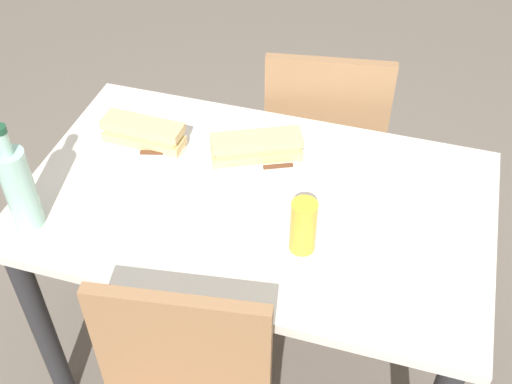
% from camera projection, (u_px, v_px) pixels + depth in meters
% --- Properties ---
extents(ground_plane, '(8.00, 8.00, 0.00)m').
position_uv_depth(ground_plane, '(256.00, 354.00, 2.15)').
color(ground_plane, '#6B6056').
extents(dining_table, '(1.19, 0.72, 0.72)m').
position_uv_depth(dining_table, '(256.00, 229.00, 1.73)').
color(dining_table, beige).
rests_on(dining_table, ground).
extents(chair_near, '(0.46, 0.46, 0.87)m').
position_uv_depth(chair_near, '(324.00, 139.00, 2.18)').
color(chair_near, '#936B47').
rests_on(chair_near, ground).
extents(plate_near, '(0.23, 0.23, 0.01)m').
position_uv_depth(plate_near, '(257.00, 158.00, 1.75)').
color(plate_near, silver).
rests_on(plate_near, dining_table).
extents(baguette_sandwich_near, '(0.25, 0.16, 0.07)m').
position_uv_depth(baguette_sandwich_near, '(257.00, 147.00, 1.72)').
color(baguette_sandwich_near, '#DBB77A').
rests_on(baguette_sandwich_near, plate_near).
extents(knife_near, '(0.17, 0.08, 0.01)m').
position_uv_depth(knife_near, '(264.00, 168.00, 1.71)').
color(knife_near, silver).
rests_on(knife_near, plate_near).
extents(plate_far, '(0.23, 0.23, 0.01)m').
position_uv_depth(plate_far, '(145.00, 144.00, 1.80)').
color(plate_far, silver).
rests_on(plate_far, dining_table).
extents(baguette_sandwich_far, '(0.23, 0.08, 0.07)m').
position_uv_depth(baguette_sandwich_far, '(143.00, 132.00, 1.77)').
color(baguette_sandwich_far, '#DBB77A').
rests_on(baguette_sandwich_far, plate_far).
extents(knife_far, '(0.18, 0.06, 0.01)m').
position_uv_depth(knife_far, '(141.00, 153.00, 1.75)').
color(knife_far, silver).
rests_on(knife_far, plate_far).
extents(water_bottle, '(0.07, 0.07, 0.29)m').
position_uv_depth(water_bottle, '(19.00, 187.00, 1.51)').
color(water_bottle, '#99C6B7').
rests_on(water_bottle, dining_table).
extents(beer_glass, '(0.06, 0.06, 0.14)m').
position_uv_depth(beer_glass, '(303.00, 226.00, 1.48)').
color(beer_glass, gold).
rests_on(beer_glass, dining_table).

